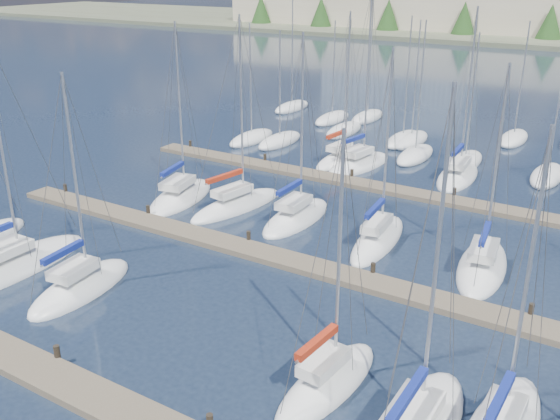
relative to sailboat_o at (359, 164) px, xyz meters
The scene contains 17 objects.
ground 26.08m from the sailboat_o, 78.88° to the left, with size 400.00×400.00×0.00m, color #202C41.
dock_near 32.78m from the sailboat_o, 81.17° to the right, with size 44.00×1.93×1.10m.
dock_mid 19.07m from the sailboat_o, 74.71° to the right, with size 44.00×1.93×1.10m.
dock_far 6.68m from the sailboat_o, 41.15° to the right, with size 44.00×1.93×1.10m.
sailboat_o is the anchor object (origin of this frame).
sailboat_p 7.94m from the sailboat_o, ahead, with size 3.25×8.12×13.51m.
sailboat_j 12.83m from the sailboat_o, 83.28° to the right, with size 2.76×7.44×12.56m.
sailboat_n 1.97m from the sailboat_o, 164.78° to the left, with size 2.73×7.16×12.87m.
sailboat_k 15.15m from the sailboat_o, 60.59° to the right, with size 2.90×8.00×12.09m.
sailboat_b 28.48m from the sailboat_o, 106.51° to the right, with size 3.36×10.21×13.71m.
sailboat_d 29.25m from the sailboat_o, 67.26° to the right, with size 2.54×6.67×11.08m.
sailboat_c 26.86m from the sailboat_o, 96.54° to the right, with size 3.34×7.11×11.72m.
sailboat_l 19.24m from the sailboat_o, 44.54° to the right, with size 3.54×7.94×11.79m.
sailboat_h 15.59m from the sailboat_o, 118.51° to the right, with size 4.52×8.04×12.84m.
sailboat_i 13.37m from the sailboat_o, 103.32° to the right, with size 3.65×8.43×13.42m.
distant_boats 9.38m from the sailboat_o, 85.80° to the left, with size 36.93×20.75×13.30m.
shoreline 115.88m from the sailboat_o, 94.10° to the left, with size 400.00×60.00×38.00m.
Camera 1 is at (15.42, -10.77, 15.52)m, focal length 40.00 mm.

